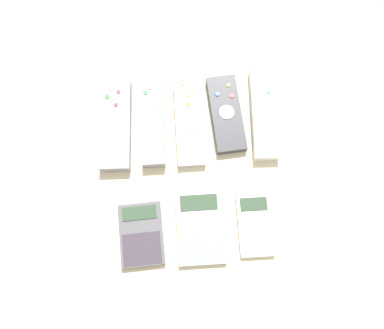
% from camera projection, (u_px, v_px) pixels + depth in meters
% --- Properties ---
extents(ground_plane, '(3.00, 3.00, 0.00)m').
position_uv_depth(ground_plane, '(193.00, 180.00, 0.72)').
color(ground_plane, beige).
extents(remote_0, '(0.07, 0.18, 0.03)m').
position_uv_depth(remote_0, '(116.00, 125.00, 0.74)').
color(remote_0, gray).
rests_on(remote_0, ground_plane).
extents(remote_1, '(0.04, 0.17, 0.03)m').
position_uv_depth(remote_1, '(152.00, 123.00, 0.74)').
color(remote_1, gray).
rests_on(remote_1, ground_plane).
extents(remote_2, '(0.05, 0.18, 0.02)m').
position_uv_depth(remote_2, '(188.00, 121.00, 0.74)').
color(remote_2, '#B7B7BC').
rests_on(remote_2, ground_plane).
extents(remote_3, '(0.07, 0.16, 0.02)m').
position_uv_depth(remote_3, '(226.00, 114.00, 0.74)').
color(remote_3, '#333338').
rests_on(remote_3, ground_plane).
extents(remote_4, '(0.06, 0.19, 0.02)m').
position_uv_depth(remote_4, '(264.00, 113.00, 0.74)').
color(remote_4, white).
rests_on(remote_4, ground_plane).
extents(calculator_0, '(0.08, 0.12, 0.01)m').
position_uv_depth(calculator_0, '(141.00, 234.00, 0.69)').
color(calculator_0, '#4C4C51').
rests_on(calculator_0, ground_plane).
extents(calculator_1, '(0.09, 0.13, 0.01)m').
position_uv_depth(calculator_1, '(200.00, 227.00, 0.69)').
color(calculator_1, '#B2B2B7').
rests_on(calculator_1, ground_plane).
extents(calculator_2, '(0.06, 0.11, 0.01)m').
position_uv_depth(calculator_2, '(255.00, 225.00, 0.69)').
color(calculator_2, silver).
rests_on(calculator_2, ground_plane).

